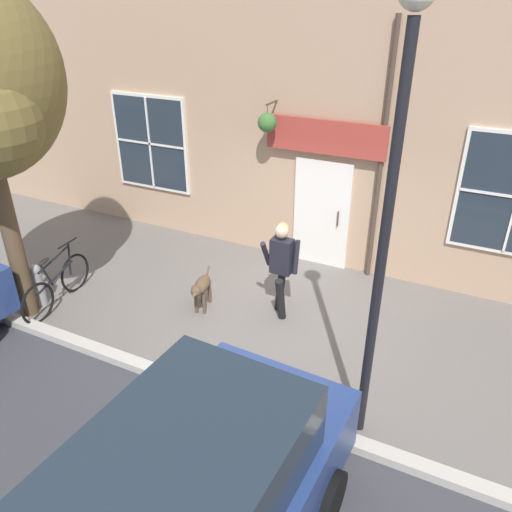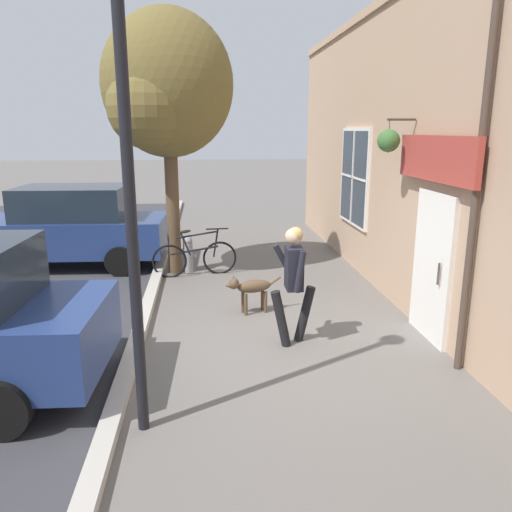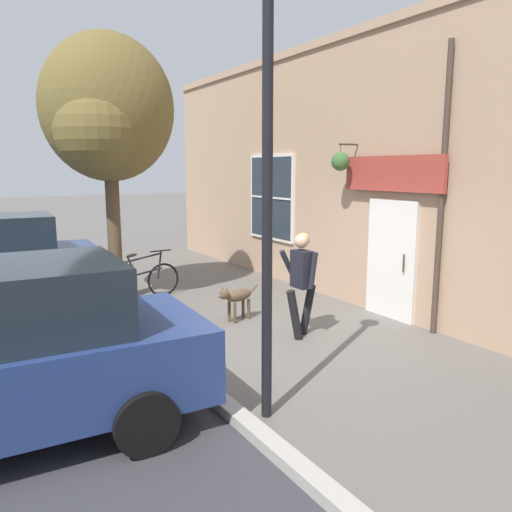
# 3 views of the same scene
# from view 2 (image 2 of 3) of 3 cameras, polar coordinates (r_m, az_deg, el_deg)

# --- Properties ---
(ground_plane) EXTENTS (90.00, 90.00, 0.00)m
(ground_plane) POSITION_cam_2_polar(r_m,az_deg,el_deg) (7.21, 2.63, -9.70)
(ground_plane) COLOR #66605B
(storefront_facade) EXTENTS (0.95, 18.00, 5.18)m
(storefront_facade) POSITION_cam_2_polar(r_m,az_deg,el_deg) (7.34, 21.60, 10.65)
(storefront_facade) COLOR tan
(storefront_facade) RESTS_ON ground_plane
(pedestrian_walking) EXTENTS (0.65, 0.55, 1.67)m
(pedestrian_walking) POSITION_cam_2_polar(r_m,az_deg,el_deg) (6.82, 4.32, -2.20)
(pedestrian_walking) COLOR black
(pedestrian_walking) RESTS_ON ground_plane
(dog_on_leash) EXTENTS (0.96, 0.38, 0.65)m
(dog_on_leash) POSITION_cam_2_polar(r_m,az_deg,el_deg) (8.11, -0.58, -3.63)
(dog_on_leash) COLOR brown
(dog_on_leash) RESTS_ON ground_plane
(street_tree_by_curb) EXTENTS (2.54, 2.37, 5.17)m
(street_tree_by_curb) POSITION_cam_2_polar(r_m,az_deg,el_deg) (10.21, -10.44, 18.20)
(street_tree_by_curb) COLOR brown
(street_tree_by_curb) RESTS_ON ground_plane
(leaning_bicycle) EXTENTS (1.73, 0.28, 0.99)m
(leaning_bicycle) POSITION_cam_2_polar(r_m,az_deg,el_deg) (10.31, -6.98, -0.16)
(leaning_bicycle) COLOR black
(leaning_bicycle) RESTS_ON ground_plane
(parked_car_nearest_curb) EXTENTS (4.38, 2.09, 1.75)m
(parked_car_nearest_curb) POSITION_cam_2_polar(r_m,az_deg,el_deg) (11.61, -20.72, 3.17)
(parked_car_nearest_curb) COLOR navy
(parked_car_nearest_curb) RESTS_ON ground_plane
(street_lamp) EXTENTS (0.32, 0.32, 4.98)m
(street_lamp) POSITION_cam_2_polar(r_m,az_deg,el_deg) (4.61, -14.95, 17.73)
(street_lamp) COLOR black
(street_lamp) RESTS_ON ground_plane
(fire_hydrant) EXTENTS (0.34, 0.20, 0.77)m
(fire_hydrant) POSITION_cam_2_polar(r_m,az_deg,el_deg) (10.59, -7.78, 0.30)
(fire_hydrant) COLOR #99999E
(fire_hydrant) RESTS_ON ground_plane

